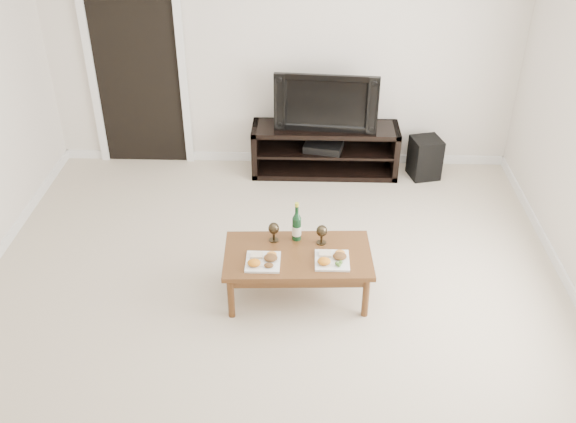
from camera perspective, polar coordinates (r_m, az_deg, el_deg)
The scene contains 13 objects.
floor at distance 5.13m, azimuth -1.65°, elevation -10.02°, with size 5.50×5.50×0.00m, color beige.
back_wall at distance 6.90m, azimuth -0.49°, elevation 14.21°, with size 5.00×0.04×2.60m, color silver.
doorway at distance 7.18m, azimuth -13.21°, elevation 11.80°, with size 0.90×0.02×2.05m, color black.
media_console at distance 7.04m, azimuth 3.30°, elevation 5.49°, with size 1.58×0.45×0.55m, color black.
television at distance 6.79m, azimuth 3.45°, elevation 9.88°, with size 1.08×0.14×0.62m, color black.
av_receiver at distance 7.00m, azimuth 3.18°, elevation 5.81°, with size 0.40×0.30×0.08m, color black.
subwoofer at distance 7.13m, azimuth 12.07°, elevation 4.70°, with size 0.30×0.30×0.45m, color black.
coffee_table at distance 5.28m, azimuth 0.86°, elevation -5.61°, with size 1.18×0.64×0.42m, color brown.
plate_left at distance 5.04m, azimuth -2.25°, elevation -4.28°, with size 0.27×0.27×0.07m, color white.
plate_right at distance 5.06m, azimuth 3.95°, elevation -4.14°, with size 0.27×0.27×0.07m, color white.
wine_bottle at distance 5.22m, azimuth 0.78°, elevation -0.88°, with size 0.07×0.07×0.35m, color #0D3318.
goblet_left at distance 5.25m, azimuth -1.27°, elevation -1.83°, with size 0.09×0.09×0.17m, color #32291B, non-canonical shape.
goblet_right at distance 5.23m, azimuth 3.01°, elevation -2.05°, with size 0.09×0.09×0.17m, color #32291B, non-canonical shape.
Camera 1 is at (0.27, -3.77, 3.47)m, focal length 40.00 mm.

